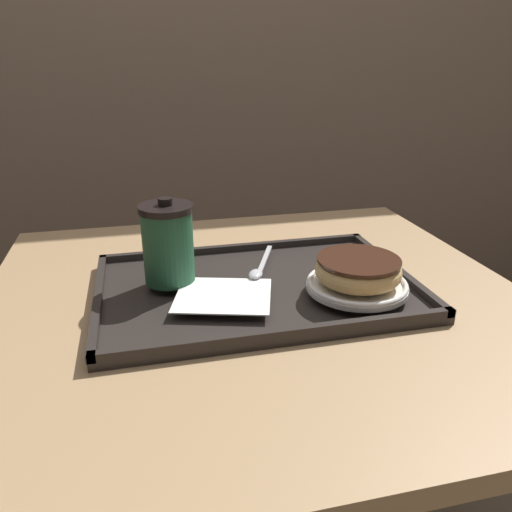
{
  "coord_description": "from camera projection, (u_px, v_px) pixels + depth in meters",
  "views": [
    {
      "loc": [
        -0.17,
        -0.69,
        1.08
      ],
      "look_at": [
        -0.0,
        0.01,
        0.79
      ],
      "focal_mm": 35.0,
      "sensor_mm": 36.0,
      "label": 1
    }
  ],
  "objects": [
    {
      "name": "serving_tray",
      "position": [
        256.0,
        289.0,
        0.8
      ],
      "size": [
        0.5,
        0.33,
        0.02
      ],
      "color": "#282321",
      "rests_on": "cafe_table"
    },
    {
      "name": "plate_with_chocolate_donut",
      "position": [
        357.0,
        285.0,
        0.76
      ],
      "size": [
        0.15,
        0.15,
        0.01
      ],
      "color": "white",
      "rests_on": "serving_tray"
    },
    {
      "name": "spoon",
      "position": [
        260.0,
        269.0,
        0.82
      ],
      "size": [
        0.07,
        0.14,
        0.01
      ],
      "rotation": [
        0.0,
        0.0,
        4.31
      ],
      "color": "silver",
      "rests_on": "serving_tray"
    },
    {
      "name": "donut_chocolate_glazed",
      "position": [
        358.0,
        269.0,
        0.75
      ],
      "size": [
        0.13,
        0.13,
        0.04
      ],
      "color": "#DBB270",
      "rests_on": "plate_with_chocolate_donut"
    },
    {
      "name": "cafe_table",
      "position": [
        258.0,
        388.0,
        0.86
      ],
      "size": [
        0.86,
        0.81,
        0.73
      ],
      "color": "tan",
      "rests_on": "ground_plane"
    },
    {
      "name": "napkin_paper",
      "position": [
        223.0,
        295.0,
        0.74
      ],
      "size": [
        0.17,
        0.15,
        0.0
      ],
      "rotation": [
        0.0,
        0.0,
        -0.28
      ],
      "color": "white",
      "rests_on": "serving_tray"
    },
    {
      "name": "wall_behind",
      "position": [
        178.0,
        15.0,
        1.61
      ],
      "size": [
        8.0,
        0.05,
        2.4
      ],
      "color": "#7A6656",
      "rests_on": "ground_plane"
    },
    {
      "name": "coffee_cup_front",
      "position": [
        168.0,
        243.0,
        0.77
      ],
      "size": [
        0.08,
        0.08,
        0.13
      ],
      "color": "#235638",
      "rests_on": "serving_tray"
    }
  ]
}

